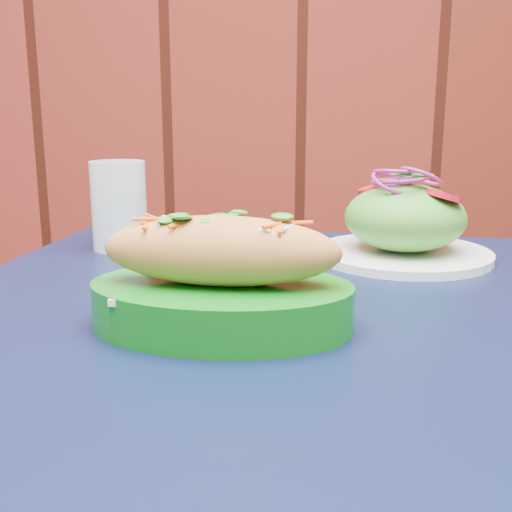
{
  "coord_description": "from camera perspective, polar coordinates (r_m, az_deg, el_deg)",
  "views": [
    {
      "loc": [
        -0.39,
        1.05,
        0.96
      ],
      "look_at": [
        -0.43,
        1.69,
        0.81
      ],
      "focal_mm": 45.0,
      "sensor_mm": 36.0,
      "label": 1
    }
  ],
  "objects": [
    {
      "name": "salad_plate",
      "position": [
        0.91,
        13.07,
        2.83
      ],
      "size": [
        0.24,
        0.24,
        0.13
      ],
      "rotation": [
        0.0,
        0.0,
        -0.02
      ],
      "color": "white",
      "rests_on": "cafe_table"
    },
    {
      "name": "cafe_table",
      "position": [
        0.74,
        2.47,
        -10.59
      ],
      "size": [
        0.89,
        0.89,
        0.75
      ],
      "rotation": [
        0.0,
        0.0,
        -0.12
      ],
      "color": "black",
      "rests_on": "ground"
    },
    {
      "name": "water_glass",
      "position": [
        0.97,
        -12.08,
        4.39
      ],
      "size": [
        0.08,
        0.08,
        0.13
      ],
      "primitive_type": "cylinder",
      "color": "silver",
      "rests_on": "cafe_table"
    },
    {
      "name": "banh_mi_basket",
      "position": [
        0.62,
        -3.13,
        -2.26
      ],
      "size": [
        0.27,
        0.18,
        0.12
      ],
      "rotation": [
        0.0,
        0.0,
        -0.07
      ],
      "color": "#0C6C13",
      "rests_on": "cafe_table"
    }
  ]
}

